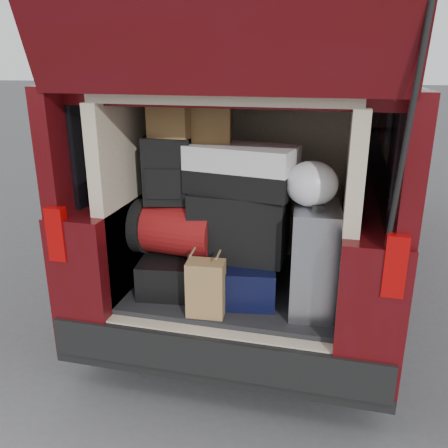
# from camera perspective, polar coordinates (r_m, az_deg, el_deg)

# --- Properties ---
(ground) EXTENTS (80.00, 80.00, 0.00)m
(ground) POSITION_cam_1_polar(r_m,az_deg,el_deg) (3.14, 0.40, -18.20)
(ground) COLOR #3D3D40
(ground) RESTS_ON ground
(minivan) EXTENTS (1.90, 5.35, 2.77)m
(minivan) POSITION_cam_1_polar(r_m,az_deg,el_deg) (4.43, 6.09, 6.09)
(minivan) COLOR black
(minivan) RESTS_ON ground
(load_floor) EXTENTS (1.24, 1.05, 0.55)m
(load_floor) POSITION_cam_1_polar(r_m,az_deg,el_deg) (3.21, 1.58, -11.38)
(load_floor) COLOR black
(load_floor) RESTS_ON ground
(black_hardshell) EXTENTS (0.46, 0.58, 0.21)m
(black_hardshell) POSITION_cam_1_polar(r_m,az_deg,el_deg) (3.01, -5.72, -5.38)
(black_hardshell) COLOR black
(black_hardshell) RESTS_ON load_floor
(navy_hardshell) EXTENTS (0.50, 0.58, 0.23)m
(navy_hardshell) POSITION_cam_1_polar(r_m,az_deg,el_deg) (2.90, 1.88, -6.14)
(navy_hardshell) COLOR black
(navy_hardshell) RESTS_ON load_floor
(silver_roller) EXTENTS (0.29, 0.43, 0.61)m
(silver_roller) POSITION_cam_1_polar(r_m,az_deg,el_deg) (2.69, 10.78, -4.14)
(silver_roller) COLOR white
(silver_roller) RESTS_ON load_floor
(kraft_bag) EXTENTS (0.22, 0.15, 0.32)m
(kraft_bag) POSITION_cam_1_polar(r_m,az_deg,el_deg) (2.64, -2.20, -7.75)
(kraft_bag) COLOR olive
(kraft_bag) RESTS_ON load_floor
(red_duffel) EXTENTS (0.53, 0.38, 0.33)m
(red_duffel) POSITION_cam_1_polar(r_m,az_deg,el_deg) (2.91, -5.76, -0.54)
(red_duffel) COLOR maroon
(red_duffel) RESTS_ON black_hardshell
(black_soft_case) EXTENTS (0.56, 0.35, 0.40)m
(black_soft_case) POSITION_cam_1_polar(r_m,az_deg,el_deg) (2.81, 1.88, -0.08)
(black_soft_case) COLOR black
(black_soft_case) RESTS_ON navy_hardshell
(backpack) EXTENTS (0.30, 0.22, 0.39)m
(backpack) POSITION_cam_1_polar(r_m,az_deg,el_deg) (2.82, -6.84, 6.38)
(backpack) COLOR black
(backpack) RESTS_ON red_duffel
(twotone_duffel) EXTENTS (0.65, 0.41, 0.27)m
(twotone_duffel) POSITION_cam_1_polar(r_m,az_deg,el_deg) (2.72, 2.14, 6.60)
(twotone_duffel) COLOR white
(twotone_duffel) RESTS_ON black_soft_case
(grocery_sack_lower) EXTENTS (0.26, 0.22, 0.22)m
(grocery_sack_lower) POSITION_cam_1_polar(r_m,az_deg,el_deg) (2.78, -6.22, 12.65)
(grocery_sack_lower) COLOR brown
(grocery_sack_lower) RESTS_ON backpack
(grocery_sack_upper) EXTENTS (0.24, 0.21, 0.22)m
(grocery_sack_upper) POSITION_cam_1_polar(r_m,az_deg,el_deg) (2.79, -1.43, 12.08)
(grocery_sack_upper) COLOR brown
(grocery_sack_upper) RESTS_ON twotone_duffel
(plastic_bag_right) EXTENTS (0.28, 0.26, 0.24)m
(plastic_bag_right) POSITION_cam_1_polar(r_m,az_deg,el_deg) (2.57, 10.50, 4.78)
(plastic_bag_right) COLOR white
(plastic_bag_right) RESTS_ON silver_roller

